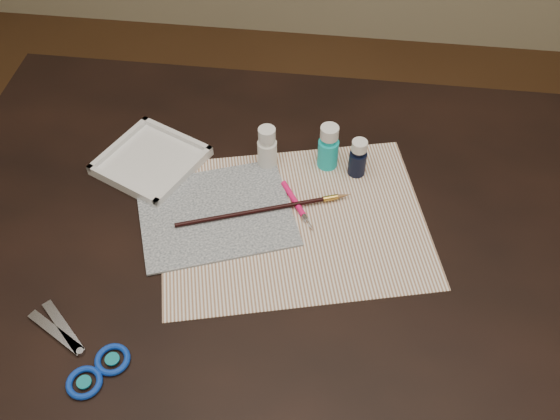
# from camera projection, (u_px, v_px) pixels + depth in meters

# --- Properties ---
(ground) EXTENTS (3.50, 3.50, 0.02)m
(ground) POSITION_uv_depth(u_px,v_px,m) (280.00, 406.00, 1.68)
(ground) COLOR #422614
(ground) RESTS_ON ground
(table) EXTENTS (1.30, 0.90, 0.75)m
(table) POSITION_uv_depth(u_px,v_px,m) (280.00, 334.00, 1.39)
(table) COLOR black
(table) RESTS_ON ground
(paper) EXTENTS (0.55, 0.47, 0.00)m
(paper) POSITION_uv_depth(u_px,v_px,m) (293.00, 222.00, 1.12)
(paper) COLOR white
(paper) RESTS_ON table
(canvas) EXTENTS (0.33, 0.30, 0.00)m
(canvas) POSITION_uv_depth(u_px,v_px,m) (216.00, 213.00, 1.13)
(canvas) COLOR black
(canvas) RESTS_ON paper
(paint_bottle_white) EXTENTS (0.04, 0.04, 0.09)m
(paint_bottle_white) POSITION_uv_depth(u_px,v_px,m) (267.00, 147.00, 1.18)
(paint_bottle_white) COLOR white
(paint_bottle_white) RESTS_ON table
(paint_bottle_cyan) EXTENTS (0.05, 0.05, 0.10)m
(paint_bottle_cyan) POSITION_uv_depth(u_px,v_px,m) (328.00, 147.00, 1.18)
(paint_bottle_cyan) COLOR #16CACF
(paint_bottle_cyan) RESTS_ON table
(paint_bottle_navy) EXTENTS (0.04, 0.04, 0.08)m
(paint_bottle_navy) POSITION_uv_depth(u_px,v_px,m) (358.00, 158.00, 1.17)
(paint_bottle_navy) COLOR black
(paint_bottle_navy) RESTS_ON table
(paintbrush) EXTENTS (0.31, 0.12, 0.01)m
(paintbrush) POSITION_uv_depth(u_px,v_px,m) (265.00, 209.00, 1.12)
(paintbrush) COLOR black
(paintbrush) RESTS_ON canvas
(craft_knife) EXTENTS (0.08, 0.12, 0.01)m
(craft_knife) POSITION_uv_depth(u_px,v_px,m) (298.00, 207.00, 1.13)
(craft_knife) COLOR #FD1469
(craft_knife) RESTS_ON paper
(scissors) EXTENTS (0.23, 0.19, 0.01)m
(scissors) POSITION_uv_depth(u_px,v_px,m) (69.00, 347.00, 0.95)
(scissors) COLOR silver
(scissors) RESTS_ON table
(palette_tray) EXTENTS (0.23, 0.23, 0.02)m
(palette_tray) POSITION_uv_depth(u_px,v_px,m) (151.00, 160.00, 1.21)
(palette_tray) COLOR white
(palette_tray) RESTS_ON table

